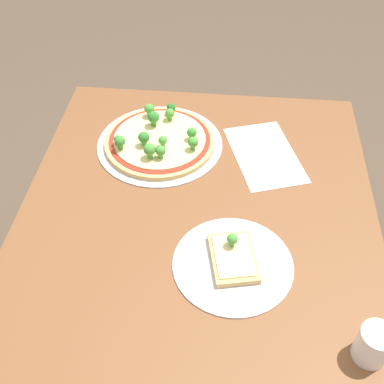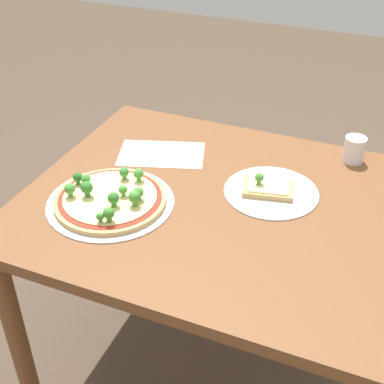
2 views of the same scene
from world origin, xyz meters
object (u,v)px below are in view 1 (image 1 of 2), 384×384
at_px(dining_table, 196,245).
at_px(pizza_tray_slice, 233,261).
at_px(pizza_tray_whole, 159,140).
at_px(drinking_cup, 373,345).

height_order(dining_table, pizza_tray_slice, pizza_tray_slice).
xyz_separation_m(dining_table, pizza_tray_whole, (0.28, 0.13, 0.11)).
relative_size(dining_table, drinking_cup, 13.22).
xyz_separation_m(pizza_tray_whole, drinking_cup, (-0.60, -0.50, 0.03)).
bearing_deg(dining_table, pizza_tray_whole, 25.27).
bearing_deg(pizza_tray_slice, drinking_cup, -125.73).
bearing_deg(pizza_tray_slice, pizza_tray_whole, 29.55).
distance_m(pizza_tray_slice, drinking_cup, 0.34).
bearing_deg(drinking_cup, pizza_tray_slice, 54.27).
distance_m(dining_table, drinking_cup, 0.51).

